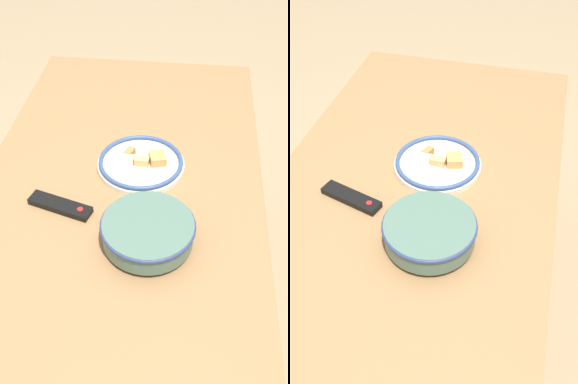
# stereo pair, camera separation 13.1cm
# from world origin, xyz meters

# --- Properties ---
(ground_plane) EXTENTS (8.00, 8.00, 0.00)m
(ground_plane) POSITION_xyz_m (0.00, 0.00, 0.00)
(ground_plane) COLOR #9E8460
(dining_table) EXTENTS (1.53, 0.88, 0.75)m
(dining_table) POSITION_xyz_m (0.00, 0.00, 0.67)
(dining_table) COLOR olive
(dining_table) RESTS_ON ground_plane
(noodle_bowl) EXTENTS (0.25, 0.25, 0.08)m
(noodle_bowl) POSITION_xyz_m (-0.27, -0.11, 0.79)
(noodle_bowl) COLOR #4C6B5B
(noodle_bowl) RESTS_ON dining_table
(food_plate) EXTENTS (0.28, 0.28, 0.05)m
(food_plate) POSITION_xyz_m (0.04, -0.05, 0.77)
(food_plate) COLOR silver
(food_plate) RESTS_ON dining_table
(tv_remote) EXTENTS (0.10, 0.20, 0.02)m
(tv_remote) POSITION_xyz_m (-0.17, 0.16, 0.76)
(tv_remote) COLOR black
(tv_remote) RESTS_ON dining_table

